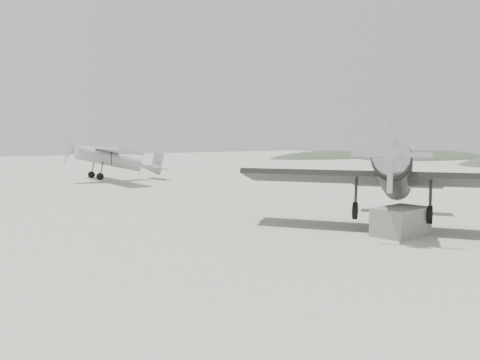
{
  "coord_description": "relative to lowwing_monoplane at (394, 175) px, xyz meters",
  "views": [
    {
      "loc": [
        -12.79,
        -11.88,
        3.11
      ],
      "look_at": [
        -1.1,
        2.36,
        1.5
      ],
      "focal_mm": 35.0,
      "sensor_mm": 36.0,
      "label": 1
    }
  ],
  "objects": [
    {
      "name": "ground",
      "position": [
        -2.27,
        2.37,
        -1.82
      ],
      "size": [
        160.0,
        160.0,
        0.0
      ],
      "primitive_type": "plane",
      "color": "gray",
      "rests_on": "ground"
    },
    {
      "name": "hill_east_north",
      "position": [
        57.73,
        30.37,
        -1.82
      ],
      "size": [
        36.0,
        18.0,
        6.0
      ],
      "primitive_type": "ellipsoid",
      "color": "#323E2D",
      "rests_on": "ground"
    },
    {
      "name": "hill_northeast",
      "position": [
        47.73,
        42.37,
        -1.82
      ],
      "size": [
        32.0,
        16.0,
        5.2
      ],
      "primitive_type": "ellipsoid",
      "color": "#323E2D",
      "rests_on": "ground"
    },
    {
      "name": "lowwing_monoplane",
      "position": [
        0.0,
        0.0,
        0.0
      ],
      "size": [
        8.45,
        10.03,
        3.44
      ],
      "rotation": [
        0.0,
        0.24,
        0.53
      ],
      "color": "black",
      "rests_on": "ground"
    },
    {
      "name": "highwing_monoplane",
      "position": [
        -0.31,
        23.31,
        0.02
      ],
      "size": [
        7.35,
        10.35,
        2.93
      ],
      "rotation": [
        0.0,
        0.23,
        -0.09
      ],
      "color": "#A1A4A6",
      "rests_on": "ground"
    },
    {
      "name": "equipment_block",
      "position": [
        -1.55,
        -1.26,
        -1.36
      ],
      "size": [
        1.84,
        1.16,
        0.92
      ],
      "primitive_type": "cube",
      "rotation": [
        0.0,
        0.0,
        0.01
      ],
      "color": "slate",
      "rests_on": "ground"
    }
  ]
}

